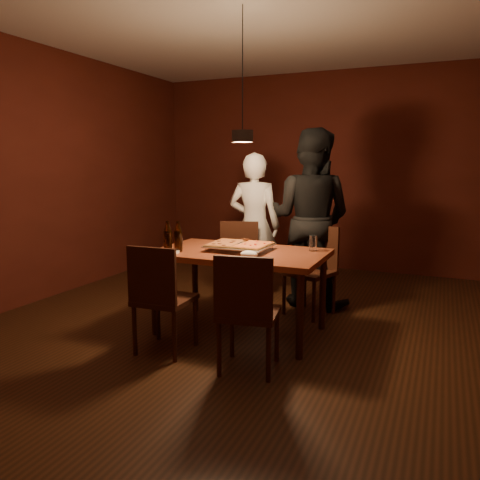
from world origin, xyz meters
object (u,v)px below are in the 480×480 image
at_px(beer_bottle_b, 178,237).
at_px(diner_white, 254,225).
at_px(pendant_lamp, 242,135).
at_px(chair_far_left, 238,255).
at_px(chair_near_right, 246,303).
at_px(diner_dark, 310,218).
at_px(chair_far_right, 315,261).
at_px(chair_near_left, 159,290).
at_px(beer_bottle_a, 168,237).
at_px(pizza_tray, 240,248).
at_px(dining_table, 240,259).
at_px(plate_slice, 166,251).

bearing_deg(beer_bottle_b, diner_white, 83.58).
bearing_deg(beer_bottle_b, pendant_lamp, 22.03).
height_order(chair_far_left, chair_near_right, same).
bearing_deg(diner_dark, chair_far_right, 120.91).
xyz_separation_m(chair_near_left, diner_dark, (0.72, 1.83, 0.40)).
height_order(chair_near_left, diner_dark, diner_dark).
xyz_separation_m(beer_bottle_a, pendant_lamp, (0.59, 0.28, 0.87)).
xyz_separation_m(beer_bottle_b, diner_dark, (0.83, 1.34, 0.06)).
bearing_deg(pendant_lamp, pizza_tray, 131.12).
bearing_deg(chair_far_left, pendant_lamp, 98.22).
bearing_deg(diner_white, pendant_lamp, 101.56).
distance_m(chair_far_left, beer_bottle_a, 1.17).
height_order(chair_near_left, beer_bottle_b, beer_bottle_b).
bearing_deg(chair_near_left, dining_table, 59.82).
relative_size(chair_far_left, pizza_tray, 0.96).
height_order(diner_white, diner_dark, diner_dark).
bearing_deg(chair_near_right, chair_far_left, 106.09).
height_order(beer_bottle_a, pendant_lamp, pendant_lamp).
height_order(beer_bottle_a, diner_white, diner_white).
bearing_deg(beer_bottle_a, dining_table, 28.89).
bearing_deg(chair_near_right, pendant_lamp, 105.70).
xyz_separation_m(diner_white, pendant_lamp, (0.37, -1.20, 0.94)).
bearing_deg(beer_bottle_a, chair_near_right, -26.37).
relative_size(beer_bottle_b, diner_white, 0.16).
distance_m(chair_near_right, beer_bottle_a, 1.11).
relative_size(dining_table, chair_far_right, 2.80).
xyz_separation_m(plate_slice, diner_white, (0.23, 1.49, 0.06)).
xyz_separation_m(chair_far_left, pendant_lamp, (0.40, -0.82, 1.22)).
relative_size(chair_near_right, beer_bottle_a, 1.75).
relative_size(dining_table, pizza_tray, 2.73).
xyz_separation_m(chair_near_left, pendant_lamp, (0.42, 0.70, 1.22)).
relative_size(diner_dark, pendant_lamp, 1.71).
bearing_deg(dining_table, pizza_tray, 118.75).
xyz_separation_m(beer_bottle_a, beer_bottle_b, (0.06, 0.07, -0.00)).
xyz_separation_m(pizza_tray, pendant_lamp, (0.05, -0.06, 0.99)).
relative_size(diner_white, pendant_lamp, 1.49).
relative_size(chair_far_left, beer_bottle_a, 1.91).
bearing_deg(chair_far_right, beer_bottle_b, 67.31).
distance_m(dining_table, beer_bottle_a, 0.67).
xyz_separation_m(dining_table, pizza_tray, (-0.02, 0.03, 0.10)).
bearing_deg(dining_table, pendant_lamp, -38.05).
xyz_separation_m(dining_table, pendant_lamp, (0.03, -0.03, 1.08)).
bearing_deg(dining_table, diner_white, 105.89).
distance_m(pizza_tray, beer_bottle_b, 0.56).
bearing_deg(dining_table, diner_dark, 72.88).
xyz_separation_m(chair_near_right, pizza_tray, (-0.41, 0.81, 0.24)).
distance_m(dining_table, pendant_lamp, 1.09).
height_order(chair_far_left, pendant_lamp, pendant_lamp).
bearing_deg(pizza_tray, chair_far_left, 109.10).
height_order(chair_far_left, chair_far_right, same).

